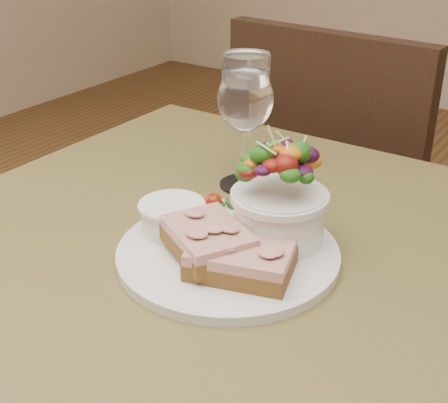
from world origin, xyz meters
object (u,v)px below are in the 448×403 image
Objects in this scene: chair_far at (345,273)px; cafe_table at (224,322)px; ramekin at (172,215)px; sandwich_front at (241,258)px; salad_bowl at (280,194)px; dinner_plate at (228,253)px; wine_glass at (245,103)px; sandwich_back at (208,239)px.

cafe_table is at bearing 103.61° from chair_far.
cafe_table is 0.15m from ramekin.
sandwich_front is (0.17, -0.74, 0.48)m from chair_far.
chair_far is 0.86m from ramekin.
cafe_table is 6.30× the size of salad_bowl.
sandwich_front reaches higher than dinner_plate.
dinner_plate is at bearing 104.32° from chair_far.
salad_bowl is (0.05, 0.04, 0.17)m from cafe_table.
wine_glass is at bearing 98.32° from chair_far.
sandwich_front is 1.01× the size of sandwich_back.
dinner_plate is 2.01× the size of sandwich_front.
dinner_plate is 0.23m from wine_glass.
sandwich_back reaches higher than cafe_table.
chair_far reaches higher than salad_bowl.
cafe_table is 0.14m from sandwich_back.
ramekin is (0.05, -0.71, 0.49)m from chair_far.
sandwich_back is 0.08m from ramekin.
dinner_plate is at bearing -62.94° from wine_glass.
sandwich_back is 0.72× the size of wine_glass.
chair_far reaches higher than cafe_table.
sandwich_front is 0.73× the size of wine_glass.
sandwich_front reaches higher than cafe_table.
ramekin is at bearing -87.11° from wine_glass.
sandwich_back is at bearing -87.78° from cafe_table.
chair_far is at bearing 99.66° from cafe_table.
wine_glass reaches higher than dinner_plate.
sandwich_front is 0.09m from salad_bowl.
salad_bowl reaches higher than sandwich_back.
cafe_table is 0.29m from wine_glass.
sandwich_front is 0.26m from wine_glass.
ramekin is 0.20m from wine_glass.
dinner_plate is at bearing 125.11° from sandwich_front.
chair_far is 5.14× the size of wine_glass.
ramekin is at bearing -173.85° from cafe_table.
ramekin is 0.58× the size of salad_bowl.
sandwich_back is 0.99× the size of salad_bowl.
sandwich_back is (0.12, -0.74, 0.49)m from chair_far.
dinner_plate is (0.13, -0.71, 0.46)m from chair_far.
sandwich_front is at bearing 25.43° from sandwich_back.
sandwich_back reaches higher than ramekin.
cafe_table is 4.57× the size of wine_glass.
ramekin is at bearing -179.72° from dinner_plate.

